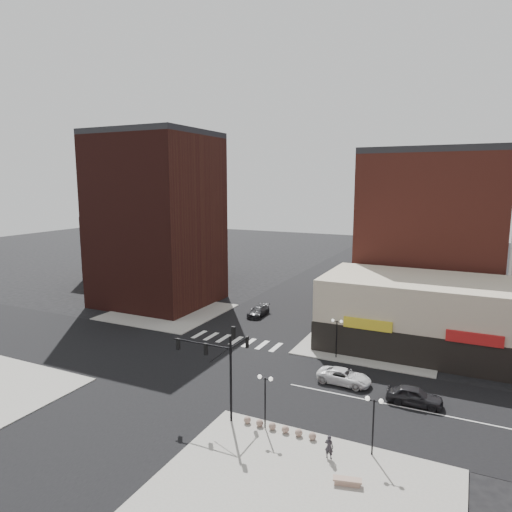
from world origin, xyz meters
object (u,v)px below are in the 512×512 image
at_px(stone_bench, 347,481).
at_px(traffic_signal, 222,358).
at_px(street_lamp_se_a, 265,388).
at_px(street_lamp_se_b, 374,411).
at_px(street_lamp_ne, 337,328).
at_px(white_suv, 344,377).
at_px(dark_sedan_east, 414,396).
at_px(dark_sedan_north, 258,311).
at_px(pedestrian, 329,447).

bearing_deg(stone_bench, traffic_signal, 146.21).
height_order(traffic_signal, street_lamp_se_a, traffic_signal).
relative_size(street_lamp_se_a, street_lamp_se_b, 1.00).
distance_m(street_lamp_ne, white_suv, 6.66).
xyz_separation_m(street_lamp_se_a, street_lamp_se_b, (8.00, 0.00, 0.00)).
height_order(street_lamp_ne, stone_bench, street_lamp_ne).
xyz_separation_m(street_lamp_ne, stone_bench, (6.27, -19.80, -2.95)).
distance_m(dark_sedan_east, dark_sedan_north, 28.63).
height_order(pedestrian, stone_bench, pedestrian).
height_order(white_suv, dark_sedan_north, white_suv).
height_order(street_lamp_ne, dark_sedan_north, street_lamp_ne).
bearing_deg(dark_sedan_east, street_lamp_ne, 49.91).
bearing_deg(dark_sedan_east, street_lamp_se_a, 131.63).
bearing_deg(traffic_signal, street_lamp_se_a, -2.57).
bearing_deg(street_lamp_se_a, dark_sedan_east, 42.67).
distance_m(street_lamp_se_a, dark_sedan_east, 13.43).
distance_m(traffic_signal, dark_sedan_east, 16.61).
distance_m(traffic_signal, dark_sedan_north, 28.14).
distance_m(white_suv, stone_bench, 14.68).
height_order(dark_sedan_east, stone_bench, dark_sedan_east).
bearing_deg(street_lamp_se_a, traffic_signal, 177.43).
height_order(traffic_signal, white_suv, traffic_signal).
distance_m(street_lamp_se_b, stone_bench, 4.87).
xyz_separation_m(street_lamp_se_b, dark_sedan_north, (-20.99, 26.40, -2.61)).
relative_size(street_lamp_se_a, white_suv, 0.84).
bearing_deg(dark_sedan_north, street_lamp_se_b, -52.89).
relative_size(dark_sedan_north, pedestrian, 2.84).
bearing_deg(white_suv, street_lamp_ne, 25.49).
bearing_deg(street_lamp_se_a, street_lamp_ne, 86.42).
distance_m(street_lamp_ne, dark_sedan_east, 11.48).
xyz_separation_m(traffic_signal, street_lamp_se_b, (11.76, -0.17, -1.67)).
relative_size(street_lamp_se_b, stone_bench, 2.28).
xyz_separation_m(traffic_signal, street_lamp_se_a, (3.76, -0.17, -1.67)).
xyz_separation_m(traffic_signal, white_suv, (7.11, 10.17, -4.28)).
relative_size(traffic_signal, dark_sedan_east, 1.71).
bearing_deg(street_lamp_se_b, dark_sedan_north, 128.48).
bearing_deg(street_lamp_ne, dark_sedan_north, 143.36).
distance_m(street_lamp_se_b, dark_sedan_north, 33.83).
distance_m(street_lamp_se_b, dark_sedan_east, 9.44).
relative_size(street_lamp_se_b, white_suv, 0.84).
xyz_separation_m(dark_sedan_north, stone_bench, (20.26, -30.21, -0.34)).
relative_size(traffic_signal, stone_bench, 4.27).
bearing_deg(street_lamp_ne, pedestrian, -75.80).
bearing_deg(street_lamp_ne, dark_sedan_east, -39.05).
bearing_deg(dark_sedan_east, traffic_signal, 122.05).
bearing_deg(street_lamp_ne, street_lamp_se_a, -93.58).
xyz_separation_m(street_lamp_ne, pedestrian, (4.46, -17.63, -2.35)).
xyz_separation_m(street_lamp_ne, white_suv, (2.34, -5.66, -2.61)).
relative_size(street_lamp_se_a, dark_sedan_east, 0.92).
height_order(traffic_signal, pedestrian, traffic_signal).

